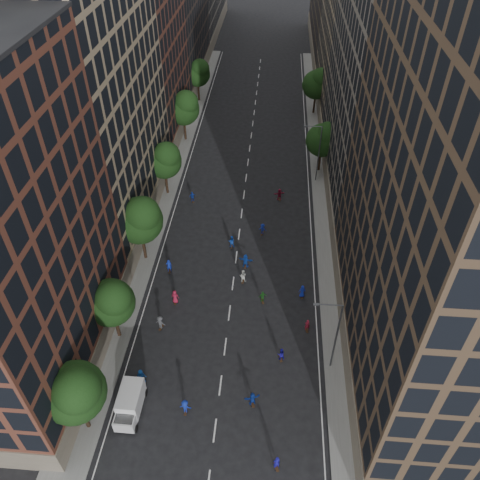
{
  "coord_description": "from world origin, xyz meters",
  "views": [
    {
      "loc": [
        3.79,
        -15.46,
        39.74
      ],
      "look_at": [
        0.39,
        28.02,
        2.0
      ],
      "focal_mm": 35.0,
      "sensor_mm": 36.0,
      "label": 1
    }
  ],
  "objects_px": {
    "skater_0": "(141,377)",
    "streetlamp_near": "(335,333)",
    "skater_2": "(281,354)",
    "streetlamp_far": "(318,151)",
    "skater_1": "(277,463)",
    "cargo_van": "(130,404)"
  },
  "relations": [
    {
      "from": "streetlamp_far",
      "to": "skater_1",
      "type": "distance_m",
      "value": 43.75
    },
    {
      "from": "streetlamp_far",
      "to": "streetlamp_near",
      "type": "bearing_deg",
      "value": -90.0
    },
    {
      "from": "skater_2",
      "to": "streetlamp_near",
      "type": "bearing_deg",
      "value": 162.85
    },
    {
      "from": "streetlamp_near",
      "to": "cargo_van",
      "type": "distance_m",
      "value": 19.61
    },
    {
      "from": "skater_0",
      "to": "skater_1",
      "type": "height_order",
      "value": "skater_0"
    },
    {
      "from": "streetlamp_near",
      "to": "skater_2",
      "type": "xyz_separation_m",
      "value": [
        -4.67,
        0.44,
        -4.41
      ]
    },
    {
      "from": "skater_1",
      "to": "skater_0",
      "type": "bearing_deg",
      "value": -50.1
    },
    {
      "from": "cargo_van",
      "to": "skater_0",
      "type": "distance_m",
      "value": 2.99
    },
    {
      "from": "skater_2",
      "to": "streetlamp_far",
      "type": "bearing_deg",
      "value": -109.88
    },
    {
      "from": "streetlamp_far",
      "to": "skater_0",
      "type": "xyz_separation_m",
      "value": [
        -17.85,
        -36.28,
        -4.24
      ]
    },
    {
      "from": "streetlamp_near",
      "to": "streetlamp_far",
      "type": "relative_size",
      "value": 1.0
    },
    {
      "from": "skater_1",
      "to": "skater_2",
      "type": "xyz_separation_m",
      "value": [
        0.23,
        10.7,
        -0.06
      ]
    },
    {
      "from": "cargo_van",
      "to": "streetlamp_near",
      "type": "bearing_deg",
      "value": 19.56
    },
    {
      "from": "streetlamp_far",
      "to": "cargo_van",
      "type": "relative_size",
      "value": 2.07
    },
    {
      "from": "streetlamp_far",
      "to": "skater_2",
      "type": "bearing_deg",
      "value": -98.17
    },
    {
      "from": "streetlamp_far",
      "to": "skater_1",
      "type": "xyz_separation_m",
      "value": [
        -4.9,
        -43.25,
        -4.35
      ]
    },
    {
      "from": "streetlamp_near",
      "to": "skater_1",
      "type": "relative_size",
      "value": 5.57
    },
    {
      "from": "streetlamp_far",
      "to": "skater_2",
      "type": "distance_m",
      "value": 33.18
    },
    {
      "from": "streetlamp_far",
      "to": "skater_0",
      "type": "relative_size",
      "value": 4.88
    },
    {
      "from": "skater_0",
      "to": "skater_2",
      "type": "xyz_separation_m",
      "value": [
        13.18,
        3.72,
        -0.17
      ]
    },
    {
      "from": "cargo_van",
      "to": "skater_1",
      "type": "bearing_deg",
      "value": -16.23
    },
    {
      "from": "skater_0",
      "to": "streetlamp_near",
      "type": "bearing_deg",
      "value": -179.53
    }
  ]
}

